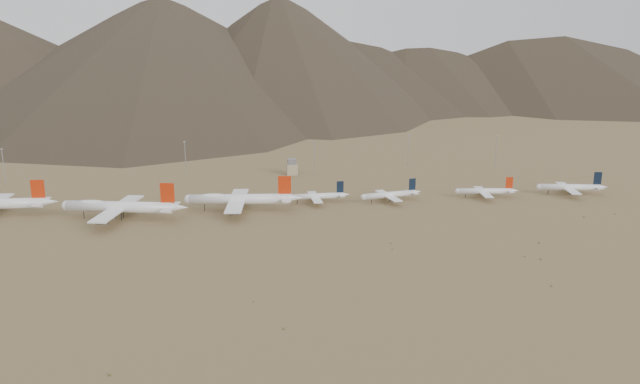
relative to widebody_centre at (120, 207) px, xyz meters
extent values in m
plane|color=#947A4C|center=(82.79, -19.84, -7.65)|extent=(3000.00, 3000.00, 0.00)
cone|color=white|center=(-42.49, 18.46, 0.02)|extent=(11.05, 6.30, 5.51)
cube|color=white|center=(-47.21, 18.82, 0.17)|extent=(6.87, 20.99, 0.37)
cube|color=red|center=(-48.40, 18.91, 8.05)|extent=(7.72, 1.13, 10.86)
cylinder|color=slate|center=(-75.21, 41.63, -2.88)|extent=(6.12, 3.19, 2.76)
cylinder|color=white|center=(-0.31, 0.08, -0.08)|extent=(61.79, 22.27, 6.43)
sphere|color=white|center=(-30.37, 8.11, -0.08)|extent=(6.30, 6.30, 6.30)
cone|color=white|center=(33.37, -8.91, 0.40)|extent=(12.32, 8.48, 5.79)
cube|color=white|center=(-1.51, 0.40, -1.05)|extent=(24.34, 57.69, 0.80)
cube|color=white|center=(28.56, -7.63, 0.56)|extent=(11.01, 22.39, 0.39)
cube|color=red|center=(27.35, -7.30, 8.84)|extent=(7.97, 2.65, 11.41)
cylinder|color=black|center=(-21.35, 5.70, -5.48)|extent=(0.41, 0.41, 4.36)
cylinder|color=black|center=(1.31, 1.31, -5.48)|extent=(0.52, 0.52, 4.36)
cylinder|color=black|center=(0.48, -1.79, -5.48)|extent=(0.52, 0.52, 4.36)
ellipsoid|color=white|center=(-15.94, 4.26, 1.69)|extent=(20.49, 9.80, 3.86)
cylinder|color=slate|center=(1.43, 11.43, -2.64)|extent=(6.76, 4.40, 2.89)
cylinder|color=slate|center=(-4.45, -10.62, -2.64)|extent=(6.76, 4.40, 2.89)
cylinder|color=slate|center=(4.08, 21.35, -2.64)|extent=(6.76, 4.40, 2.89)
cylinder|color=slate|center=(-7.10, -20.54, -2.64)|extent=(6.76, 4.40, 2.89)
cylinder|color=white|center=(68.25, 6.44, -0.37)|extent=(60.14, 14.68, 6.19)
sphere|color=white|center=(38.62, 10.71, -0.37)|extent=(6.06, 6.06, 6.06)
cone|color=white|center=(101.43, 1.65, 0.09)|extent=(11.46, 7.05, 5.57)
cube|color=white|center=(67.06, 6.61, -1.30)|extent=(17.32, 55.69, 0.77)
cube|color=white|center=(96.69, 2.33, 0.25)|extent=(8.31, 21.41, 0.37)
cube|color=red|center=(95.50, 2.50, 8.21)|extent=(7.78, 1.66, 10.98)
cylinder|color=black|center=(47.50, 9.43, -5.56)|extent=(0.40, 0.40, 4.19)
cylinder|color=black|center=(69.65, 7.80, -5.56)|extent=(0.50, 0.50, 4.19)
cylinder|color=black|center=(69.21, 4.74, -5.56)|extent=(0.50, 0.50, 4.19)
ellipsoid|color=white|center=(52.84, 8.66, 1.33)|extent=(19.63, 7.33, 3.71)
cylinder|color=slate|center=(68.63, 17.47, -2.83)|extent=(6.32, 3.61, 2.78)
cylinder|color=slate|center=(65.49, -4.26, -2.83)|extent=(6.32, 3.61, 2.78)
cylinder|color=slate|center=(70.04, 27.25, -2.83)|extent=(6.32, 3.61, 2.78)
cylinder|color=slate|center=(64.08, -14.03, -2.83)|extent=(6.32, 3.61, 2.78)
cylinder|color=white|center=(116.88, 16.02, -3.29)|extent=(33.98, 3.92, 3.69)
sphere|color=white|center=(99.90, 16.14, -3.29)|extent=(3.61, 3.61, 3.61)
cone|color=white|center=(135.89, 15.89, -3.01)|extent=(6.14, 3.36, 3.32)
cube|color=white|center=(116.20, 16.03, -3.84)|extent=(5.64, 29.15, 0.46)
cube|color=white|center=(133.18, 15.91, -2.92)|extent=(3.13, 11.08, 0.22)
cube|color=black|center=(132.50, 15.91, 2.19)|extent=(4.42, 0.36, 7.28)
cylinder|color=black|center=(104.99, 16.10, -6.39)|extent=(0.39, 0.39, 2.52)
cylinder|color=black|center=(117.56, 16.94, -6.39)|extent=(0.49, 0.49, 2.52)
cylinder|color=black|center=(117.55, 15.09, -6.39)|extent=(0.49, 0.49, 2.52)
cylinder|color=slate|center=(116.25, 24.18, -4.75)|extent=(3.41, 1.68, 1.66)
cylinder|color=slate|center=(116.14, 7.88, -4.75)|extent=(3.41, 1.68, 1.66)
cylinder|color=white|center=(163.52, 10.98, -3.15)|extent=(35.21, 9.16, 3.80)
sphere|color=white|center=(146.21, 8.28, -3.15)|extent=(3.73, 3.73, 3.73)
cone|color=white|center=(182.91, 14.01, -2.86)|extent=(6.76, 4.36, 3.42)
cube|color=white|center=(162.83, 10.88, -3.72)|extent=(10.17, 30.54, 0.48)
cube|color=white|center=(180.14, 13.58, -2.77)|extent=(4.88, 11.76, 0.23)
cube|color=black|center=(179.45, 13.47, 2.51)|extent=(4.55, 1.04, 7.51)
cylinder|color=black|center=(151.40, 9.09, -6.35)|extent=(0.40, 0.40, 2.60)
cylinder|color=black|center=(164.07, 12.03, -6.35)|extent=(0.50, 0.50, 2.60)
cylinder|color=black|center=(164.36, 10.15, -6.35)|extent=(0.50, 0.50, 2.60)
cylinder|color=slate|center=(161.53, 19.19, -4.66)|extent=(3.73, 2.23, 1.71)
cylinder|color=slate|center=(164.12, 2.57, -4.66)|extent=(3.73, 2.23, 1.71)
cylinder|color=white|center=(227.36, 9.46, -3.20)|extent=(34.82, 9.35, 3.76)
sphere|color=white|center=(210.26, 12.28, -3.20)|extent=(3.69, 3.69, 3.69)
cone|color=white|center=(246.52, 6.31, -2.91)|extent=(6.71, 4.36, 3.39)
cube|color=white|center=(226.68, 9.58, -3.76)|extent=(10.30, 30.22, 0.47)
cube|color=white|center=(243.78, 6.76, -2.82)|extent=(4.91, 11.65, 0.23)
cube|color=red|center=(243.10, 6.87, 2.40)|extent=(4.50, 1.07, 7.43)
cylinder|color=black|center=(215.39, 11.44, -6.37)|extent=(0.40, 0.40, 2.58)
cylinder|color=black|center=(228.20, 10.28, -6.37)|extent=(0.50, 0.50, 2.58)
cylinder|color=black|center=(227.89, 8.42, -6.37)|extent=(0.50, 0.50, 2.58)
cylinder|color=slate|center=(228.03, 17.79, -4.69)|extent=(3.70, 2.23, 1.69)
cylinder|color=slate|center=(225.33, 1.37, -4.69)|extent=(3.70, 2.23, 1.69)
cylinder|color=white|center=(286.51, 7.37, -2.64)|extent=(39.00, 12.48, 4.23)
sphere|color=white|center=(267.46, 11.54, -2.64)|extent=(4.15, 4.15, 4.15)
cone|color=white|center=(307.85, 2.70, -2.32)|extent=(7.67, 5.22, 3.81)
cube|color=white|center=(285.75, 7.54, -3.27)|extent=(13.24, 33.99, 0.53)
cube|color=white|center=(304.80, 3.37, -2.22)|extent=(6.14, 13.16, 0.25)
cube|color=black|center=(304.04, 3.54, 3.66)|extent=(5.03, 1.46, 8.36)
cylinder|color=black|center=(273.18, 10.29, -6.21)|extent=(0.45, 0.45, 2.90)
cylinder|color=black|center=(287.50, 8.24, -6.21)|extent=(0.56, 0.56, 2.90)
cylinder|color=black|center=(287.05, 6.17, -6.21)|extent=(0.56, 0.56, 2.90)
cylinder|color=slate|center=(287.75, 16.68, -4.32)|extent=(4.22, 2.70, 1.91)
cylinder|color=slate|center=(283.75, -1.60, -4.32)|extent=(4.22, 2.70, 1.91)
cube|color=tan|center=(112.79, 100.16, -3.65)|extent=(8.00, 8.00, 8.00)
cube|color=slate|center=(112.79, 100.16, 2.35)|extent=(6.00, 6.00, 4.00)
cylinder|color=gray|center=(-92.21, 104.81, 4.85)|extent=(0.50, 0.50, 25.00)
cube|color=gray|center=(-92.21, 104.81, 17.65)|extent=(2.00, 0.60, 0.80)
cylinder|color=gray|center=(33.49, 114.36, 4.85)|extent=(0.50, 0.50, 25.00)
cube|color=gray|center=(33.49, 114.36, 17.65)|extent=(2.00, 0.60, 0.80)
cylinder|color=gray|center=(129.89, 98.39, 4.85)|extent=(0.50, 0.50, 25.00)
cube|color=gray|center=(129.89, 98.39, 17.65)|extent=(2.00, 0.60, 0.80)
cylinder|color=gray|center=(209.94, 116.49, 4.85)|extent=(0.50, 0.50, 25.00)
cube|color=gray|center=(209.94, 116.49, 17.65)|extent=(2.00, 0.60, 0.80)
cylinder|color=gray|center=(276.99, 98.17, 4.85)|extent=(0.50, 0.50, 25.00)
cube|color=gray|center=(276.99, 98.17, 17.65)|extent=(2.00, 0.60, 0.80)
ellipsoid|color=brown|center=(279.56, -18.23, -7.49)|extent=(0.59, 0.59, 0.34)
ellipsoid|color=brown|center=(192.74, -134.13, -7.40)|extent=(0.81, 0.81, 0.51)
ellipsoid|color=brown|center=(204.82, -103.35, -7.28)|extent=(0.86, 0.86, 0.75)
ellipsoid|color=brown|center=(139.59, -76.99, -7.48)|extent=(0.66, 0.66, 0.34)
ellipsoid|color=brown|center=(265.81, -42.99, -7.30)|extent=(0.89, 0.89, 0.70)
ellipsoid|color=brown|center=(287.01, -40.73, -7.40)|extent=(0.72, 0.72, 0.51)
ellipsoid|color=brown|center=(141.17, -68.43, -7.40)|extent=(0.81, 0.81, 0.52)
ellipsoid|color=brown|center=(18.30, -175.26, -7.28)|extent=(1.02, 1.02, 0.75)
ellipsoid|color=brown|center=(66.80, -127.68, -7.46)|extent=(0.65, 0.65, 0.39)
ellipsoid|color=brown|center=(216.02, -81.54, -7.24)|extent=(0.91, 0.91, 0.82)
ellipsoid|color=brown|center=(75.99, -153.50, -7.35)|extent=(0.81, 0.81, 0.61)
ellipsoid|color=brown|center=(199.03, -98.94, -7.36)|extent=(0.67, 0.67, 0.58)
camera|label=1|loc=(52.72, -359.36, 96.40)|focal=35.00mm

